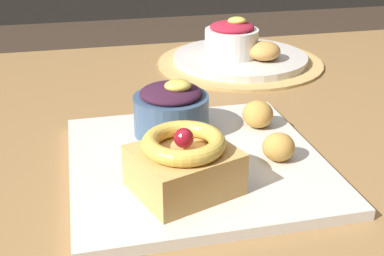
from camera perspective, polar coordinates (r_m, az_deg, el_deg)
name	(u,v)px	position (r m, az deg, el deg)	size (l,w,h in m)	color
dining_table	(158,204)	(0.67, -3.97, -8.72)	(1.51, 0.94, 0.73)	olive
woven_placemat	(240,62)	(0.94, 5.50, 7.50)	(0.30, 0.30, 0.01)	tan
front_plate	(196,162)	(0.57, 0.46, -3.92)	(0.28, 0.28, 0.01)	silver
cake_slice	(184,163)	(0.49, -0.92, -4.03)	(0.12, 0.11, 0.07)	tan
berry_ramekin	(171,109)	(0.62, -2.38, 2.14)	(0.09, 0.09, 0.07)	#3D5675
fritter_front	(278,147)	(0.56, 9.87, -2.16)	(0.04, 0.03, 0.03)	gold
fritter_middle	(257,113)	(0.64, 7.44, 1.69)	(0.04, 0.04, 0.03)	gold
back_plate	(240,58)	(0.93, 5.52, 7.99)	(0.25, 0.25, 0.01)	silver
back_ramekin	(232,39)	(0.92, 4.57, 10.13)	(0.10, 0.10, 0.07)	white
back_pastry	(264,51)	(0.90, 8.23, 8.74)	(0.06, 0.06, 0.03)	#C68E47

